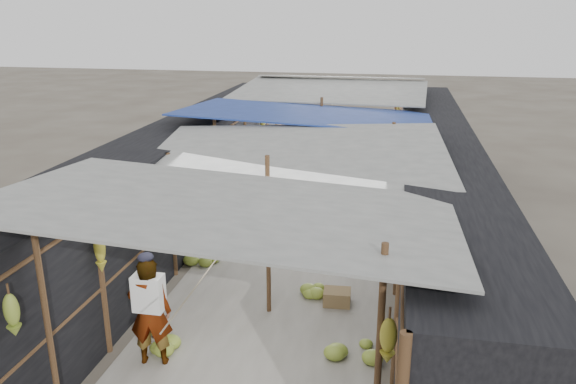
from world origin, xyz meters
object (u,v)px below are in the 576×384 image
Objects in this scene: black_basin at (352,197)px; shopper_blue at (290,158)px; crate_near at (344,240)px; vendor_elderly at (150,312)px; vendor_seated at (374,173)px.

black_basin is 0.36× the size of shopper_blue.
crate_near is 5.06m from vendor_elderly.
crate_near is 0.25× the size of shopper_blue.
vendor_elderly is at bearing -15.49° from vendor_seated.
shopper_blue is at bearing -71.98° from vendor_seated.
black_basin is at bearing -116.02° from vendor_elderly.
crate_near is 0.55× the size of vendor_seated.
vendor_elderly is (-2.18, -4.52, 0.66)m from crate_near.
shopper_blue is 2.37m from vendor_seated.
vendor_seated is at bearing 96.89° from crate_near.
crate_near is at bearing -126.22° from vendor_elderly.
vendor_elderly is 0.88× the size of shopper_blue.
shopper_blue is (-1.80, 3.57, 0.76)m from crate_near.
shopper_blue is at bearing -103.14° from vendor_elderly.
shopper_blue reaches higher than vendor_elderly.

